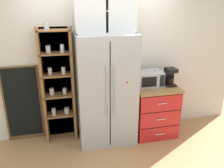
% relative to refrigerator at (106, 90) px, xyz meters
% --- Properties ---
extents(ground_plane, '(10.85, 10.85, 0.00)m').
position_rel_refrigerator_xyz_m(ground_plane, '(-0.00, -0.03, -0.92)').
color(ground_plane, tan).
extents(wall_back_cream, '(5.13, 0.10, 2.55)m').
position_rel_refrigerator_xyz_m(wall_back_cream, '(-0.00, 0.37, 0.36)').
color(wall_back_cream, silver).
rests_on(wall_back_cream, ground).
extents(refrigerator, '(0.94, 0.67, 1.84)m').
position_rel_refrigerator_xyz_m(refrigerator, '(0.00, 0.00, 0.00)').
color(refrigerator, '#ADAFB5').
rests_on(refrigerator, ground).
extents(pantry_shelf_column, '(0.56, 0.31, 2.01)m').
position_rel_refrigerator_xyz_m(pantry_shelf_column, '(-0.77, 0.25, 0.08)').
color(pantry_shelf_column, brown).
rests_on(pantry_shelf_column, ground).
extents(counter_cabinet, '(0.76, 0.66, 0.91)m').
position_rel_refrigerator_xyz_m(counter_cabinet, '(0.87, 0.01, -0.46)').
color(counter_cabinet, red).
rests_on(counter_cabinet, ground).
extents(microwave, '(0.44, 0.33, 0.26)m').
position_rel_refrigerator_xyz_m(microwave, '(0.77, 0.06, 0.12)').
color(microwave, '#ADAFB5').
rests_on(microwave, counter_cabinet).
extents(coffee_maker, '(0.17, 0.20, 0.31)m').
position_rel_refrigerator_xyz_m(coffee_maker, '(1.13, 0.01, 0.14)').
color(coffee_maker, black).
rests_on(coffee_maker, counter_cabinet).
extents(mug_cream, '(0.12, 0.08, 0.09)m').
position_rel_refrigerator_xyz_m(mug_cream, '(0.87, 0.05, 0.03)').
color(mug_cream, silver).
rests_on(mug_cream, counter_cabinet).
extents(mug_sage, '(0.12, 0.08, 0.08)m').
position_rel_refrigerator_xyz_m(mug_sage, '(0.87, 0.06, 0.03)').
color(mug_sage, '#8CA37F').
rests_on(mug_sage, counter_cabinet).
extents(bottle_amber, '(0.06, 0.06, 0.25)m').
position_rel_refrigerator_xyz_m(bottle_amber, '(0.87, 0.01, 0.09)').
color(bottle_amber, brown).
rests_on(bottle_amber, counter_cabinet).
extents(bottle_green, '(0.06, 0.06, 0.26)m').
position_rel_refrigerator_xyz_m(bottle_green, '(0.87, 0.07, 0.10)').
color(bottle_green, '#285B33').
rests_on(bottle_green, counter_cabinet).
extents(upper_cabinet, '(0.90, 0.32, 0.65)m').
position_rel_refrigerator_xyz_m(upper_cabinet, '(-0.00, 0.05, 1.24)').
color(upper_cabinet, silver).
rests_on(upper_cabinet, refrigerator).
extents(chalkboard_menu, '(0.60, 0.04, 1.32)m').
position_rel_refrigerator_xyz_m(chalkboard_menu, '(-1.37, 0.30, -0.25)').
color(chalkboard_menu, brown).
rests_on(chalkboard_menu, ground).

